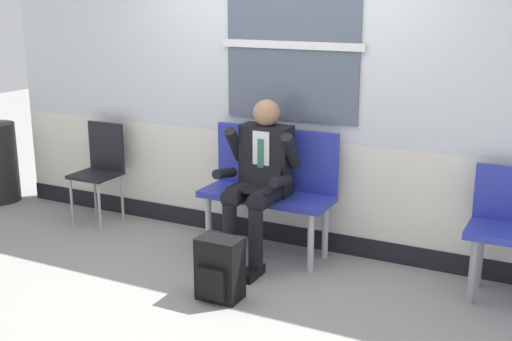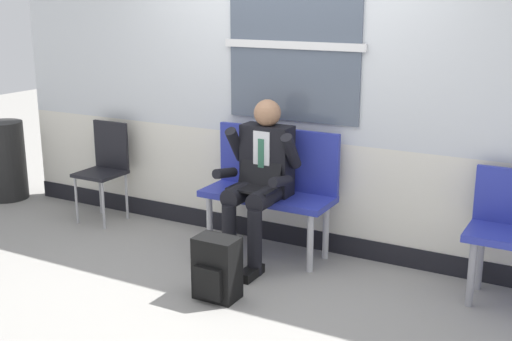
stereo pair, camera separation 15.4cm
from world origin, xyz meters
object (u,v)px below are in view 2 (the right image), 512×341
object	(u,v)px
trash_bin	(5,160)
bench_with_person	(272,182)
person_seated	(259,177)
folding_chair	(106,162)
backpack	(217,269)

from	to	relation	value
trash_bin	bench_with_person	bearing A→B (deg)	0.54
person_seated	trash_bin	world-z (taller)	person_seated
folding_chair	trash_bin	size ratio (longest dim) A/B	1.14
person_seated	folding_chair	size ratio (longest dim) A/B	1.39
bench_with_person	backpack	xyz separation A→B (m)	(0.07, -0.95, -0.37)
backpack	bench_with_person	bearing A→B (deg)	94.36
trash_bin	backpack	bearing A→B (deg)	-16.46
person_seated	folding_chair	xyz separation A→B (m)	(-1.71, 0.19, -0.14)
bench_with_person	trash_bin	world-z (taller)	bench_with_person
bench_with_person	person_seated	distance (m)	0.23
person_seated	backpack	xyz separation A→B (m)	(0.07, -0.75, -0.46)
bench_with_person	backpack	size ratio (longest dim) A/B	2.39
person_seated	bench_with_person	bearing A→B (deg)	90.00
folding_chair	trash_bin	world-z (taller)	folding_chair
bench_with_person	folding_chair	xyz separation A→B (m)	(-1.71, -0.02, -0.04)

